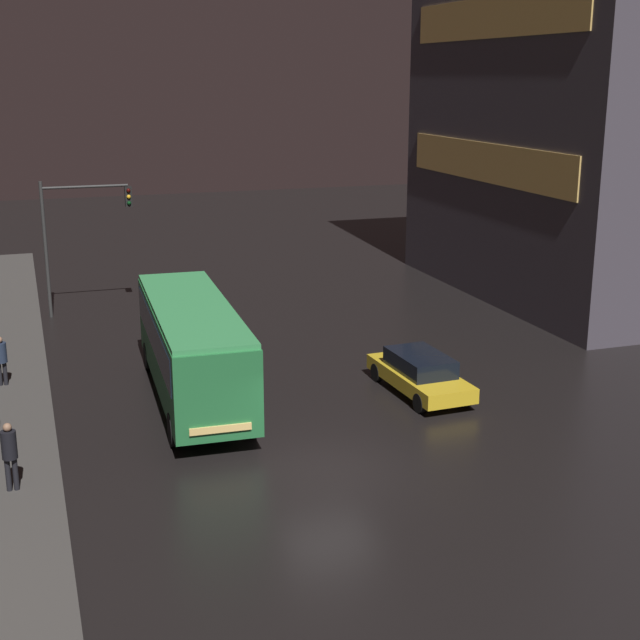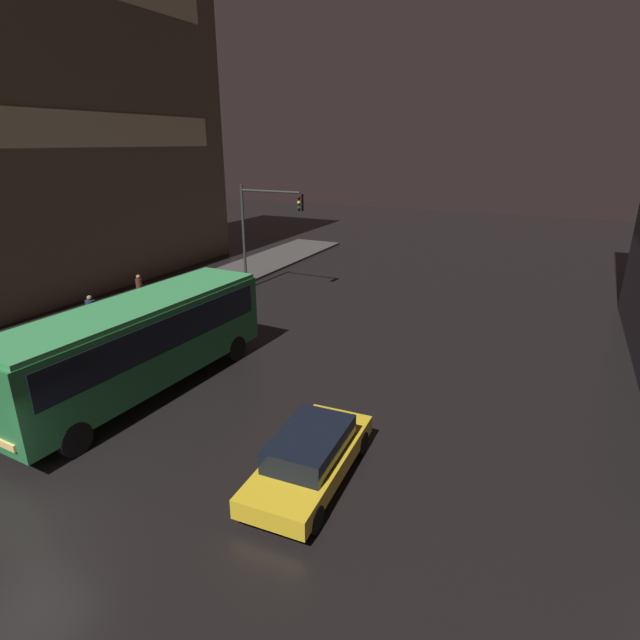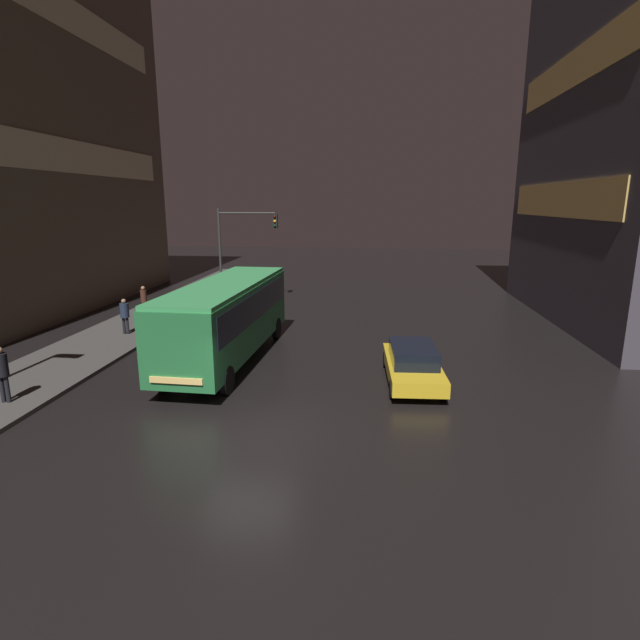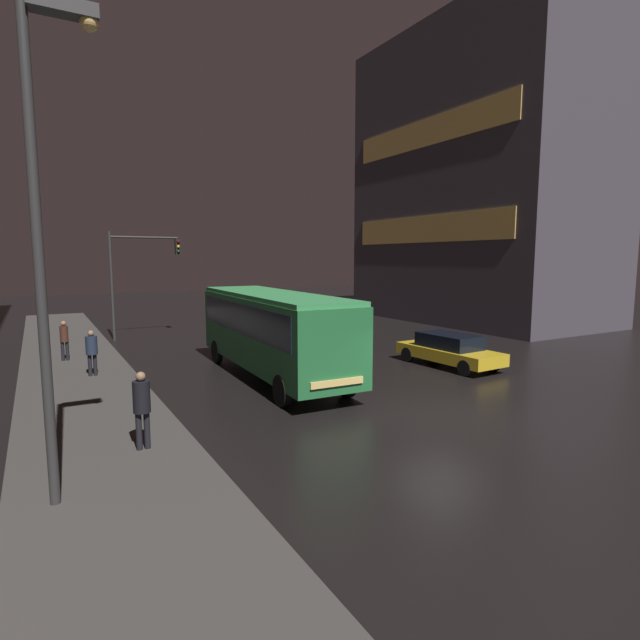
{
  "view_description": "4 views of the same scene",
  "coord_description": "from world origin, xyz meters",
  "px_view_note": "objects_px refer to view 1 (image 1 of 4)",
  "views": [
    {
      "loc": [
        -7.43,
        -21.23,
        10.47
      ],
      "look_at": [
        1.63,
        5.62,
        2.65
      ],
      "focal_mm": 50.0,
      "sensor_mm": 36.0,
      "label": 1
    },
    {
      "loc": [
        9.83,
        -4.89,
        8.29
      ],
      "look_at": [
        2.41,
        10.56,
        2.15
      ],
      "focal_mm": 28.0,
      "sensor_mm": 36.0,
      "label": 2
    },
    {
      "loc": [
        3.39,
        -12.73,
        6.41
      ],
      "look_at": [
        1.43,
        5.77,
        2.01
      ],
      "focal_mm": 28.0,
      "sensor_mm": 36.0,
      "label": 3
    },
    {
      "loc": [
        -10.19,
        -10.64,
        4.58
      ],
      "look_at": [
        -0.62,
        6.14,
        2.18
      ],
      "focal_mm": 28.0,
      "sensor_mm": 36.0,
      "label": 4
    }
  ],
  "objects_px": {
    "pedestrian_far": "(1,356)",
    "traffic_light_main": "(77,223)",
    "bus_near": "(192,341)",
    "car_taxi": "(420,373)",
    "pedestrian_mid": "(9,450)"
  },
  "relations": [
    {
      "from": "traffic_light_main",
      "to": "pedestrian_far",
      "type": "bearing_deg",
      "value": -109.74
    },
    {
      "from": "bus_near",
      "to": "pedestrian_mid",
      "type": "height_order",
      "value": "bus_near"
    },
    {
      "from": "traffic_light_main",
      "to": "pedestrian_mid",
      "type": "bearing_deg",
      "value": -99.72
    },
    {
      "from": "car_taxi",
      "to": "pedestrian_far",
      "type": "height_order",
      "value": "pedestrian_far"
    },
    {
      "from": "pedestrian_mid",
      "to": "bus_near",
      "type": "bearing_deg",
      "value": -174.25
    },
    {
      "from": "car_taxi",
      "to": "traffic_light_main",
      "type": "distance_m",
      "value": 17.8
    },
    {
      "from": "pedestrian_mid",
      "to": "pedestrian_far",
      "type": "xyz_separation_m",
      "value": [
        -0.28,
        8.57,
        -0.06
      ]
    },
    {
      "from": "pedestrian_far",
      "to": "traffic_light_main",
      "type": "xyz_separation_m",
      "value": [
        3.35,
        9.34,
        2.95
      ]
    },
    {
      "from": "bus_near",
      "to": "traffic_light_main",
      "type": "distance_m",
      "value": 12.9
    },
    {
      "from": "pedestrian_far",
      "to": "pedestrian_mid",
      "type": "bearing_deg",
      "value": 96.47
    },
    {
      "from": "bus_near",
      "to": "pedestrian_far",
      "type": "distance_m",
      "value": 6.84
    },
    {
      "from": "pedestrian_far",
      "to": "bus_near",
      "type": "bearing_deg",
      "value": 157.47
    },
    {
      "from": "pedestrian_far",
      "to": "traffic_light_main",
      "type": "bearing_deg",
      "value": -105.17
    },
    {
      "from": "car_taxi",
      "to": "traffic_light_main",
      "type": "relative_size",
      "value": 0.79
    },
    {
      "from": "pedestrian_mid",
      "to": "traffic_light_main",
      "type": "distance_m",
      "value": 18.41
    }
  ]
}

